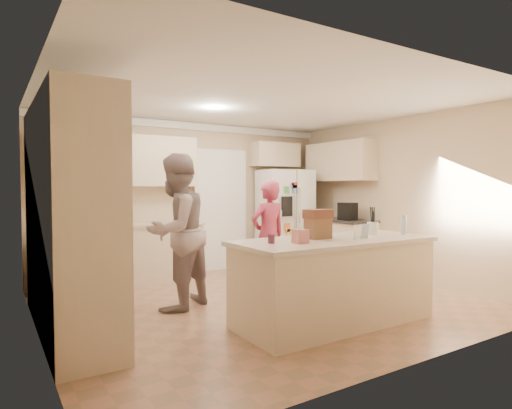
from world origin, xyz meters
TOP-DOWN VIEW (x-y plane):
  - floor at (0.00, 0.00)m, footprint 5.20×4.60m
  - ceiling at (0.00, 0.00)m, footprint 5.20×4.60m
  - wall_back at (0.00, 2.31)m, footprint 5.20×0.02m
  - wall_front at (0.00, -2.31)m, footprint 5.20×0.02m
  - wall_left at (-2.61, 0.00)m, footprint 0.02×4.60m
  - wall_right at (2.61, 0.00)m, footprint 0.02×4.60m
  - crown_back at (0.00, 2.26)m, footprint 5.20×0.08m
  - pantry_bank at (-2.30, 0.20)m, footprint 0.60×2.60m
  - back_base_cab at (-1.15, 2.00)m, footprint 2.20×0.60m
  - back_countertop at (-1.15, 1.99)m, footprint 2.24×0.63m
  - back_upper_cab at (-1.15, 2.12)m, footprint 2.20×0.35m
  - doorway_opening at (0.55, 2.28)m, footprint 0.90×0.06m
  - doorway_casing at (0.55, 2.24)m, footprint 1.02×0.03m
  - wall_frame_upper at (0.02, 2.27)m, footprint 0.15×0.02m
  - wall_frame_lower at (0.02, 2.27)m, footprint 0.15×0.02m
  - refrigerator at (1.64, 1.80)m, footprint 0.98×0.80m
  - fridge_seam at (1.64, 1.45)m, footprint 0.02×0.02m
  - fridge_dispenser at (1.42, 1.44)m, footprint 0.22×0.03m
  - fridge_handle_l at (1.59, 1.43)m, footprint 0.02×0.02m
  - fridge_handle_r at (1.69, 1.43)m, footprint 0.02×0.02m
  - over_fridge_cab at (1.65, 2.12)m, footprint 0.95×0.35m
  - right_base_cab at (2.30, 1.00)m, footprint 0.60×1.20m
  - right_countertop at (2.29, 1.00)m, footprint 0.63×1.24m
  - right_upper_cab at (2.43, 1.20)m, footprint 0.35×1.50m
  - coffee_maker at (2.25, 0.80)m, footprint 0.22×0.28m
  - island_base at (0.20, -1.10)m, footprint 2.20×0.90m
  - island_top at (0.20, -1.10)m, footprint 2.28×0.96m
  - utensil_crock at (0.85, -1.05)m, footprint 0.13×0.13m
  - tissue_box at (-0.35, -1.20)m, footprint 0.13×0.13m
  - tissue_plume at (-0.35, -1.20)m, footprint 0.08×0.08m
  - dollhouse_body at (0.05, -1.00)m, footprint 0.26×0.18m
  - dollhouse_roof at (0.05, -1.00)m, footprint 0.28×0.20m
  - jam_jar at (-0.60, -1.05)m, footprint 0.07×0.07m
  - greeting_card_a at (0.35, -1.30)m, footprint 0.12×0.06m
  - greeting_card_b at (0.50, -1.25)m, footprint 0.12×0.05m
  - water_bottle at (1.15, -1.25)m, footprint 0.07×0.07m
  - shaker_salt at (1.02, -0.88)m, footprint 0.05×0.05m
  - shaker_pepper at (1.09, -0.88)m, footprint 0.05×0.05m
  - teen_boy at (-1.07, 0.32)m, footprint 1.16×1.09m
  - teen_girl at (0.41, 0.50)m, footprint 0.60×0.42m
  - fridge_magnets at (1.64, 1.44)m, footprint 0.76×0.02m

SIDE VIEW (x-z plane):
  - floor at x=0.00m, z-range -0.02..0.00m
  - back_base_cab at x=-1.15m, z-range 0.00..0.88m
  - right_base_cab at x=2.30m, z-range 0.00..0.88m
  - island_base at x=0.20m, z-range 0.00..0.88m
  - teen_girl at x=0.41m, z-range 0.00..1.58m
  - back_countertop at x=-1.15m, z-range 0.88..0.92m
  - refrigerator at x=1.64m, z-range 0.00..1.80m
  - fridge_seam at x=1.64m, z-range 0.01..1.79m
  - right_countertop at x=2.29m, z-range 0.88..0.92m
  - island_top at x=0.20m, z-range 0.88..0.93m
  - fridge_magnets at x=1.64m, z-range 0.18..1.62m
  - teen_boy at x=-1.07m, z-range 0.00..1.90m
  - jam_jar at x=-0.60m, z-range 0.93..1.02m
  - shaker_salt at x=1.02m, z-range 0.93..1.02m
  - shaker_pepper at x=1.09m, z-range 0.93..1.02m
  - tissue_box at x=-0.35m, z-range 0.93..1.07m
  - utensil_crock at x=0.85m, z-range 0.93..1.07m
  - greeting_card_a at x=0.35m, z-range 0.93..1.08m
  - greeting_card_b at x=0.50m, z-range 0.93..1.08m
  - dollhouse_body at x=0.05m, z-range 0.93..1.15m
  - water_bottle at x=1.15m, z-range 0.92..1.17m
  - doorway_opening at x=0.55m, z-range 0.00..2.10m
  - doorway_casing at x=0.55m, z-range -0.06..2.16m
  - fridge_handle_l at x=1.59m, z-range 0.62..1.48m
  - fridge_handle_r at x=1.69m, z-range 0.62..1.48m
  - coffee_maker at x=2.25m, z-range 0.92..1.22m
  - tissue_plume at x=-0.35m, z-range 1.06..1.15m
  - fridge_dispenser at x=1.42m, z-range 0.97..1.32m
  - pantry_bank at x=-2.30m, z-range 0.00..2.35m
  - dollhouse_roof at x=0.05m, z-range 1.15..1.25m
  - wall_frame_lower at x=0.02m, z-range 1.18..1.38m
  - wall_back at x=0.00m, z-range 0.00..2.60m
  - wall_front at x=0.00m, z-range 0.00..2.60m
  - wall_left at x=-2.61m, z-range 0.00..2.60m
  - wall_right at x=2.61m, z-range 0.00..2.60m
  - wall_frame_upper at x=0.02m, z-range 1.45..1.65m
  - back_upper_cab at x=-1.15m, z-range 1.50..2.30m
  - right_upper_cab at x=2.43m, z-range 1.60..2.30m
  - over_fridge_cab at x=1.65m, z-range 1.88..2.33m
  - crown_back at x=0.00m, z-range 2.47..2.59m
  - ceiling at x=0.00m, z-range 2.60..2.62m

